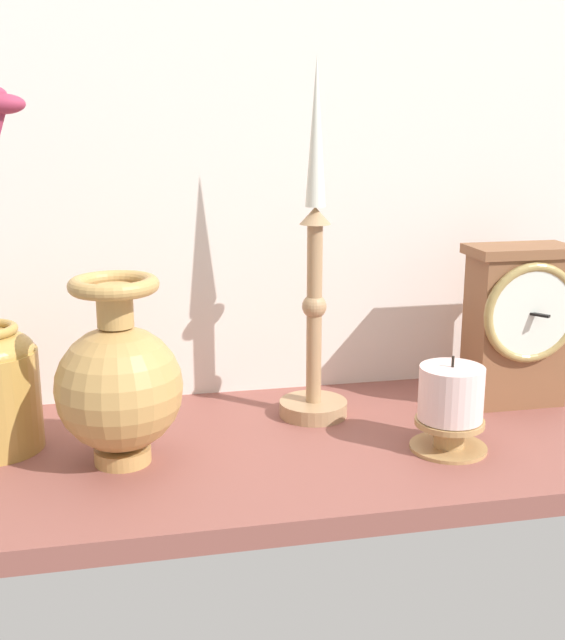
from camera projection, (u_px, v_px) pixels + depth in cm
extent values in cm
cube|color=brown|center=(320.00, 448.00, 89.06)|extent=(100.00, 36.00, 2.40)
cube|color=silver|center=(287.00, 139.00, 98.22)|extent=(120.00, 2.00, 65.00)
cube|color=brown|center=(515.00, 330.00, 97.91)|extent=(11.50, 6.36, 18.85)
cube|color=brown|center=(521.00, 251.00, 95.42)|extent=(12.87, 7.12, 1.20)
torus|color=#A68D4F|center=(532.00, 313.00, 93.76)|extent=(12.31, 1.12, 12.31)
cylinder|color=silver|center=(532.00, 313.00, 93.66)|extent=(10.30, 0.40, 10.30)
cube|color=black|center=(534.00, 314.00, 93.38)|extent=(2.81, 3.50, 0.30)
cylinder|color=tan|center=(313.00, 408.00, 95.43)|extent=(8.24, 8.24, 1.80)
cylinder|color=tan|center=(314.00, 315.00, 92.54)|extent=(1.83, 1.83, 21.47)
sphere|color=tan|center=(314.00, 306.00, 92.27)|extent=(2.92, 2.92, 2.92)
cone|color=tan|center=(315.00, 215.00, 89.62)|extent=(3.64, 3.64, 2.00)
cone|color=silver|center=(316.00, 132.00, 87.31)|extent=(2.33, 2.33, 16.58)
cylinder|color=tan|center=(123.00, 455.00, 82.39)|extent=(5.91, 5.91, 1.60)
sphere|color=tan|center=(119.00, 388.00, 80.56)|extent=(13.13, 13.13, 13.13)
cylinder|color=tan|center=(115.00, 306.00, 78.40)|extent=(3.68, 3.68, 4.26)
torus|color=tan|center=(114.00, 285.00, 77.87)|extent=(9.06, 9.06, 1.63)
ellipsoid|color=#9C2F4A|center=(3.00, 104.00, 77.14)|extent=(4.40, 2.80, 2.00)
cylinder|color=tan|center=(449.00, 435.00, 85.41)|extent=(3.36, 3.36, 3.15)
cylinder|color=tan|center=(448.00, 445.00, 85.71)|extent=(8.40, 8.40, 0.80)
cylinder|color=tan|center=(450.00, 422.00, 85.02)|extent=(7.56, 7.56, 0.60)
cylinder|color=beige|center=(451.00, 393.00, 84.20)|extent=(6.98, 6.98, 5.84)
cylinder|color=black|center=(453.00, 362.00, 83.32)|extent=(0.30, 0.30, 1.20)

